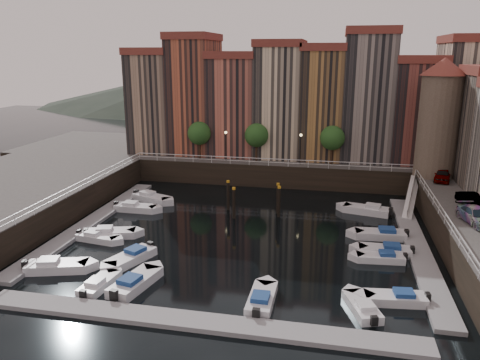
% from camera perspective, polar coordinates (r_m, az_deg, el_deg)
% --- Properties ---
extents(ground, '(200.00, 200.00, 0.00)m').
position_cam_1_polar(ground, '(47.07, 0.59, -6.25)').
color(ground, black).
rests_on(ground, ground).
extents(quay_far, '(80.00, 20.00, 3.00)m').
position_cam_1_polar(quay_far, '(71.27, 4.64, 2.39)').
color(quay_far, black).
rests_on(quay_far, ground).
extents(dock_left, '(2.00, 28.00, 0.35)m').
position_cam_1_polar(dock_left, '(51.58, -17.65, -4.84)').
color(dock_left, gray).
rests_on(dock_left, ground).
extents(dock_right, '(2.00, 28.00, 0.35)m').
position_cam_1_polar(dock_right, '(45.98, 20.74, -7.59)').
color(dock_right, gray).
rests_on(dock_right, ground).
extents(dock_near, '(30.00, 2.00, 0.35)m').
position_cam_1_polar(dock_near, '(32.19, -5.54, -16.79)').
color(dock_near, gray).
rests_on(dock_near, ground).
extents(mountains, '(145.00, 100.00, 18.00)m').
position_cam_1_polar(mountains, '(153.44, 9.38, 11.49)').
color(mountains, '#2D382D').
rests_on(mountains, ground).
extents(far_terrace, '(48.70, 10.30, 17.50)m').
position_cam_1_polar(far_terrace, '(67.00, 7.39, 9.70)').
color(far_terrace, '#987960').
rests_on(far_terrace, quay_far).
extents(corner_tower, '(5.20, 5.20, 13.80)m').
position_cam_1_polar(corner_tower, '(59.07, 23.11, 7.16)').
color(corner_tower, '#6B5B4C').
rests_on(corner_tower, quay_right).
extents(promenade_trees, '(21.20, 3.20, 5.20)m').
position_cam_1_polar(promenade_trees, '(62.88, 2.63, 5.44)').
color(promenade_trees, black).
rests_on(promenade_trees, quay_far).
extents(street_lamps, '(10.36, 0.36, 4.18)m').
position_cam_1_polar(street_lamps, '(61.98, 2.78, 4.64)').
color(street_lamps, black).
rests_on(street_lamps, quay_far).
extents(railings, '(36.08, 34.04, 0.52)m').
position_cam_1_polar(railings, '(50.44, 1.67, -0.25)').
color(railings, white).
rests_on(railings, ground).
extents(gangway, '(2.78, 8.32, 3.73)m').
position_cam_1_polar(gangway, '(55.84, 20.18, -1.67)').
color(gangway, white).
rests_on(gangway, ground).
extents(mooring_pilings, '(6.27, 2.95, 3.78)m').
position_cam_1_polar(mooring_pilings, '(51.27, 1.79, -2.48)').
color(mooring_pilings, black).
rests_on(mooring_pilings, ground).
extents(boat_left_0, '(5.28, 3.16, 1.18)m').
position_cam_1_polar(boat_left_0, '(41.59, -21.54, -9.76)').
color(boat_left_0, silver).
rests_on(boat_left_0, ground).
extents(boat_left_1, '(4.46, 2.16, 1.00)m').
position_cam_1_polar(boat_left_1, '(46.64, -17.03, -6.71)').
color(boat_left_1, silver).
rests_on(boat_left_1, ground).
extents(boat_left_2, '(4.99, 3.02, 1.12)m').
position_cam_1_polar(boat_left_2, '(47.22, -15.56, -6.27)').
color(boat_left_2, silver).
rests_on(boat_left_2, ground).
extents(boat_left_3, '(4.89, 1.80, 1.12)m').
position_cam_1_polar(boat_left_3, '(54.14, -12.69, -3.31)').
color(boat_left_3, silver).
rests_on(boat_left_3, ground).
extents(boat_left_4, '(5.35, 3.53, 1.21)m').
position_cam_1_polar(boat_left_4, '(57.28, -10.79, -2.15)').
color(boat_left_4, silver).
rests_on(boat_left_4, ground).
extents(boat_right_0, '(4.63, 2.12, 1.04)m').
position_cam_1_polar(boat_right_0, '(36.05, 18.56, -13.52)').
color(boat_right_0, silver).
rests_on(boat_right_0, ground).
extents(boat_right_1, '(4.28, 1.88, 0.97)m').
position_cam_1_polar(boat_right_1, '(42.26, 16.86, -9.03)').
color(boat_right_1, silver).
rests_on(boat_right_1, ground).
extents(boat_right_2, '(4.77, 1.83, 1.09)m').
position_cam_1_polar(boat_right_2, '(43.70, 17.36, -8.20)').
color(boat_right_2, silver).
rests_on(boat_right_2, ground).
extents(boat_right_3, '(5.07, 2.20, 1.15)m').
position_cam_1_polar(boat_right_3, '(47.22, 16.85, -6.36)').
color(boat_right_3, silver).
rests_on(boat_right_3, ground).
extents(boat_right_4, '(5.39, 2.98, 1.21)m').
position_cam_1_polar(boat_right_4, '(53.88, 15.30, -3.54)').
color(boat_right_4, silver).
rests_on(boat_right_4, ground).
extents(boat_near_0, '(1.90, 4.30, 0.97)m').
position_cam_1_polar(boat_near_0, '(37.78, -16.82, -12.03)').
color(boat_near_0, silver).
rests_on(boat_near_0, ground).
extents(boat_near_1, '(2.84, 5.36, 1.20)m').
position_cam_1_polar(boat_near_1, '(37.10, -12.74, -12.12)').
color(boat_near_1, silver).
rests_on(boat_near_1, ground).
extents(boat_near_2, '(1.73, 4.76, 1.09)m').
position_cam_1_polar(boat_near_2, '(34.14, 2.64, -14.35)').
color(boat_near_2, silver).
rests_on(boat_near_2, ground).
extents(boat_near_3, '(2.75, 4.35, 0.98)m').
position_cam_1_polar(boat_near_3, '(34.34, 14.70, -14.76)').
color(boat_near_3, silver).
rests_on(boat_near_3, ground).
extents(car_a, '(2.60, 4.42, 1.41)m').
position_cam_1_polar(car_a, '(58.14, 23.44, 0.48)').
color(car_a, gray).
rests_on(car_a, quay_right).
extents(car_b, '(2.13, 4.15, 1.30)m').
position_cam_1_polar(car_b, '(49.46, 26.32, -2.34)').
color(car_b, gray).
rests_on(car_b, quay_right).
extents(car_c, '(2.97, 5.04, 1.37)m').
position_cam_1_polar(car_c, '(44.92, 26.88, -4.02)').
color(car_c, gray).
rests_on(car_c, quay_right).
extents(boat_extra_470, '(3.41, 5.12, 1.16)m').
position_cam_1_polar(boat_extra_470, '(41.46, -13.10, -9.15)').
color(boat_extra_470, silver).
rests_on(boat_extra_470, ground).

